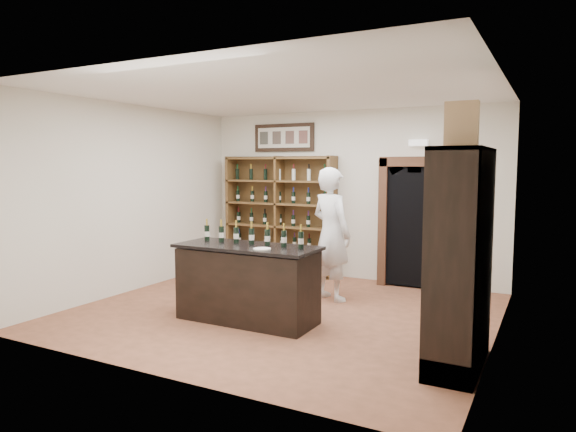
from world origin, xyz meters
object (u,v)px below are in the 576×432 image
Objects in this scene: tasting_counter at (247,284)px; side_cabinet at (463,294)px; wine_crate at (462,125)px; wine_shelf at (281,215)px; counter_bottle_0 at (207,233)px; shopkeeper at (331,234)px.

side_cabinet is at bearing -6.28° from tasting_counter.
wine_shelf is at bearing 137.67° from wine_crate.
shopkeeper is (1.26, 1.40, -0.11)m from counter_bottle_0.
shopkeeper is at bearing -40.87° from wine_shelf.
counter_bottle_0 is 1.89m from shopkeeper.
counter_bottle_0 is (0.38, -2.82, 0.01)m from wine_shelf.
side_cabinet reaches higher than counter_bottle_0.
tasting_counter is at bearing 94.59° from shopkeeper.
counter_bottle_0 is at bearing 170.90° from tasting_counter.
shopkeeper is (0.54, 1.52, 0.51)m from tasting_counter.
tasting_counter is 0.94× the size of shopkeeper.
wine_shelf is 5.02m from side_cabinet.
wine_shelf is 4.97× the size of wine_crate.
side_cabinet reaches higher than shopkeeper.
side_cabinet is at bearing -40.21° from wine_shelf.
side_cabinet reaches higher than tasting_counter.
side_cabinet is 1.67m from wine_crate.
tasting_counter is 6.27× the size of counter_bottle_0.
wine_shelf is 3.19m from tasting_counter.
counter_bottle_0 is (-0.72, 0.12, 0.61)m from tasting_counter.
tasting_counter is 0.85× the size of side_cabinet.
side_cabinet is at bearing 164.39° from shopkeeper.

